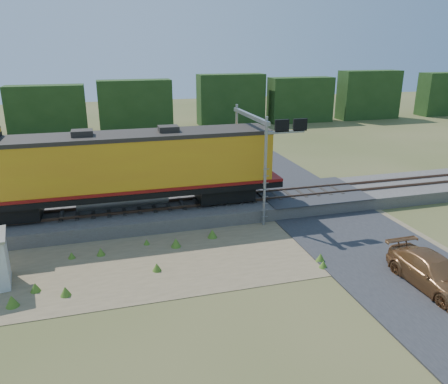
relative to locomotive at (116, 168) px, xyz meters
name	(u,v)px	position (x,y,z in m)	size (l,w,h in m)	color
ground	(238,253)	(5.70, -6.00, -3.45)	(140.00, 140.00, 0.00)	#475123
ballast	(210,207)	(5.70, 0.00, -3.05)	(70.00, 5.00, 0.80)	slate
rails	(210,200)	(5.70, 0.00, -2.57)	(70.00, 1.54, 0.16)	brown
dirt_shoulder	(198,253)	(3.70, -5.50, -3.44)	(26.00, 8.00, 0.03)	#8C7754
road	(349,231)	(12.70, -5.26, -3.37)	(7.00, 66.00, 0.86)	#38383A
tree_line_north	(150,105)	(5.70, 32.00, -0.38)	(130.00, 3.00, 6.50)	#1E3A15
weed_clumps	(171,261)	(2.20, -5.90, -3.45)	(15.00, 6.20, 0.56)	#4D7621
locomotive	(116,168)	(0.00, 0.00, 0.00)	(19.59, 2.99, 5.05)	black
signal_gantry	(258,137)	(8.66, -0.65, 1.49)	(2.60, 6.20, 6.55)	gray
car	(434,273)	(13.07, -11.57, -2.74)	(1.99, 4.90, 1.42)	#9B6539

